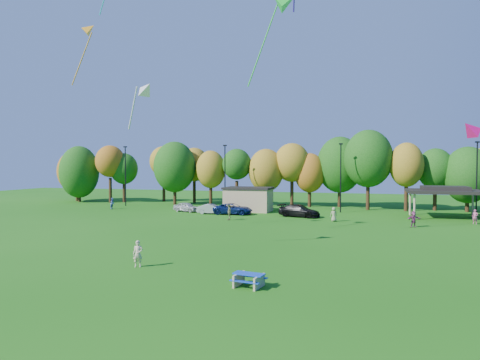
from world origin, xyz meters
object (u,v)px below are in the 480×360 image
(car_a, at_px, (187,207))
(car_c, at_px, (233,209))
(kite_flyer, at_px, (138,254))
(car_d, at_px, (299,211))
(picnic_table, at_px, (249,279))
(car_b, at_px, (212,209))

(car_a, height_order, car_c, car_c)
(kite_flyer, height_order, car_c, kite_flyer)
(car_c, xyz_separation_m, car_d, (8.44, -0.26, 0.05))
(kite_flyer, xyz_separation_m, car_a, (-9.66, 29.40, -0.18))
(picnic_table, height_order, car_a, car_a)
(kite_flyer, relative_size, car_a, 0.43)
(kite_flyer, height_order, car_a, kite_flyer)
(kite_flyer, distance_m, car_d, 28.56)
(picnic_table, xyz_separation_m, kite_flyer, (-7.61, 2.15, 0.41))
(kite_flyer, distance_m, car_c, 28.39)
(car_b, xyz_separation_m, car_c, (2.69, 0.34, 0.06))
(car_a, xyz_separation_m, car_b, (4.17, -1.49, -0.01))
(car_c, bearing_deg, kite_flyer, -175.52)
(car_a, xyz_separation_m, car_d, (15.29, -1.40, 0.10))
(car_b, bearing_deg, car_a, 65.48)
(picnic_table, bearing_deg, car_a, 127.98)
(picnic_table, relative_size, car_d, 0.35)
(kite_flyer, height_order, car_b, kite_flyer)
(car_c, distance_m, car_d, 8.44)
(picnic_table, height_order, car_d, car_d)
(picnic_table, height_order, kite_flyer, kite_flyer)
(kite_flyer, bearing_deg, car_b, 82.40)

